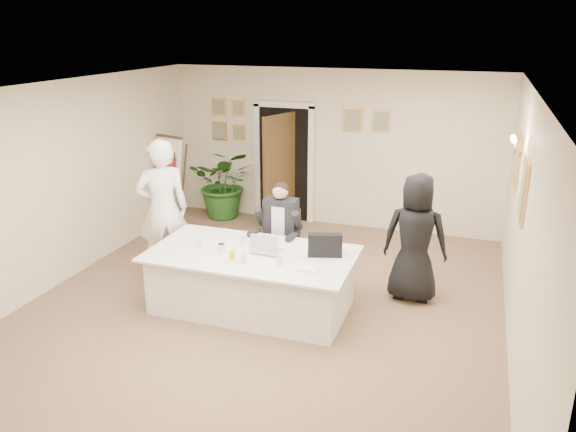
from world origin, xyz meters
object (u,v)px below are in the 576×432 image
Objects in this scene: flip_chart at (174,186)px; paper_stack at (307,268)px; laptop_bag at (325,245)px; potted_palm at (225,183)px; laptop at (267,241)px; standing_woman at (415,238)px; standing_man at (163,209)px; conference_table at (252,280)px; steel_jug at (221,248)px; oj_glass at (232,256)px; seated_man at (280,232)px.

flip_chart reaches higher than paper_stack.
flip_chart reaches higher than laptop_bag.
laptop is at bearing -56.85° from potted_palm.
potted_palm is at bearing -31.24° from standing_woman.
conference_table is at bearing 122.54° from standing_man.
steel_jug is at bearing 113.40° from standing_man.
laptop is (2.68, -2.35, 0.15)m from flip_chart.
potted_palm is at bearing 127.54° from paper_stack.
steel_jug is at bearing -163.79° from conference_table.
oj_glass is (-0.30, -0.42, -0.07)m from laptop.
steel_jug is (-0.24, 0.21, -0.01)m from oj_glass.
conference_table is 3.76m from potted_palm.
paper_stack is (2.40, -0.81, -0.22)m from standing_man.
oj_glass is (2.38, -2.77, 0.08)m from flip_chart.
seated_man is 1.11m from steel_jug.
conference_table is at bearing 26.13° from standing_woman.
seated_man is at bearing 101.99° from laptop.
laptop is at bearing -76.28° from seated_man.
standing_woman is at bearing 26.19° from conference_table.
laptop_bag is (-1.01, -0.76, 0.06)m from standing_woman.
standing_woman is at bearing 20.45° from laptop_bag.
steel_jug is (-1.27, -0.29, -0.09)m from laptop_bag.
standing_woman reaches higher than conference_table.
laptop is (0.17, 0.10, 0.52)m from conference_table.
conference_table is 1.58× the size of flip_chart.
steel_jug reaches higher than conference_table.
potted_palm is 5.09× the size of paper_stack.
seated_man is 1.70m from standing_man.
oj_glass reaches higher than paper_stack.
oj_glass is at bearing -122.24° from laptop.
seated_man is at bearing 122.88° from paper_stack.
standing_man reaches higher than oj_glass.
seated_man is 1.09× the size of potted_palm.
flip_chart is 1.02m from potted_palm.
conference_table is 1.93× the size of potted_palm.
oj_glass is (-0.12, -0.31, 0.45)m from conference_table.
conference_table is at bearing 16.21° from steel_jug.
conference_table is 0.56m from oj_glass.
standing_man is 2.51m from laptop_bag.
laptop_bag is at bearing 12.90° from steel_jug.
standing_man is 5.34× the size of laptop.
conference_table is 1.51× the size of standing_woman.
laptop is at bearing 170.10° from laptop_bag.
steel_jug is (1.51, -3.35, 0.16)m from potted_palm.
steel_jug is at bearing 138.96° from oj_glass.
paper_stack is (3.32, -2.71, 0.02)m from flip_chart.
laptop reaches higher than paper_stack.
laptop is 0.90× the size of laptop_bag.
seated_man is 1.87m from standing_woman.
laptop_bag is (2.49, -0.36, -0.09)m from standing_man.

